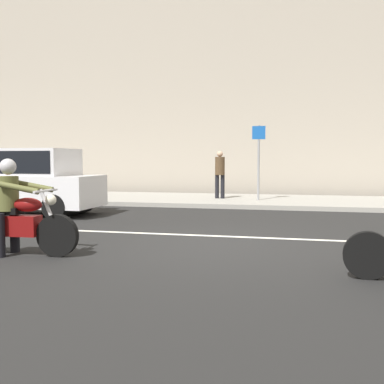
{
  "coord_description": "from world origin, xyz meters",
  "views": [
    {
      "loc": [
        1.37,
        -7.76,
        1.5
      ],
      "look_at": [
        -0.37,
        -0.28,
        0.95
      ],
      "focal_mm": 42.16,
      "sensor_mm": 36.0,
      "label": 1
    }
  ],
  "objects_px": {
    "street_sign_post": "(259,155)",
    "parked_hatchback_white": "(30,181)",
    "pedestrian_bystander": "(220,171)",
    "motorcycle_with_rider_olive": "(14,215)"
  },
  "relations": [
    {
      "from": "parked_hatchback_white",
      "to": "street_sign_post",
      "type": "distance_m",
      "value": 7.32
    },
    {
      "from": "street_sign_post",
      "to": "pedestrian_bystander",
      "type": "bearing_deg",
      "value": 165.85
    },
    {
      "from": "pedestrian_bystander",
      "to": "parked_hatchback_white",
      "type": "bearing_deg",
      "value": -133.17
    },
    {
      "from": "parked_hatchback_white",
      "to": "street_sign_post",
      "type": "relative_size",
      "value": 1.49
    },
    {
      "from": "parked_hatchback_white",
      "to": "pedestrian_bystander",
      "type": "xyz_separation_m",
      "value": [
        4.44,
        4.73,
        0.18
      ]
    },
    {
      "from": "pedestrian_bystander",
      "to": "motorcycle_with_rider_olive",
      "type": "bearing_deg",
      "value": -100.01
    },
    {
      "from": "street_sign_post",
      "to": "pedestrian_bystander",
      "type": "distance_m",
      "value": 1.53
    },
    {
      "from": "pedestrian_bystander",
      "to": "street_sign_post",
      "type": "bearing_deg",
      "value": -14.15
    },
    {
      "from": "motorcycle_with_rider_olive",
      "to": "parked_hatchback_white",
      "type": "xyz_separation_m",
      "value": [
        -2.77,
        4.74,
        0.3
      ]
    },
    {
      "from": "street_sign_post",
      "to": "parked_hatchback_white",
      "type": "bearing_deg",
      "value": -143.0
    }
  ]
}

